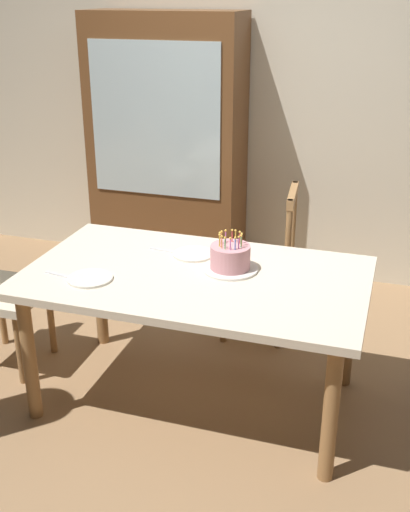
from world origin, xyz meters
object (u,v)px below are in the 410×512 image
(dining_table, at_px, (195,289))
(plate_near_celebrant, at_px, (90,278))
(chair_spindle_back, at_px, (261,265))
(birthday_cake, at_px, (230,259))
(plate_far_side, at_px, (193,254))
(china_cabinet, at_px, (167,149))

(dining_table, distance_m, plate_near_celebrant, 0.52)
(chair_spindle_back, bearing_deg, birthday_cake, -90.21)
(plate_near_celebrant, height_order, plate_far_side, same)
(birthday_cake, height_order, china_cabinet, china_cabinet)
(birthday_cake, bearing_deg, dining_table, -147.87)
(chair_spindle_back, distance_m, china_cabinet, 1.26)
(china_cabinet, bearing_deg, plate_near_celebrant, -81.22)
(plate_near_celebrant, bearing_deg, china_cabinet, 98.78)
(chair_spindle_back, bearing_deg, plate_far_side, -111.84)
(dining_table, distance_m, plate_far_side, 0.25)
(birthday_cake, bearing_deg, china_cabinet, 121.23)
(dining_table, height_order, birthday_cake, birthday_cake)
(plate_near_celebrant, xyz_separation_m, plate_far_side, (0.38, 0.44, 0.00))
(plate_near_celebrant, bearing_deg, birthday_cake, 27.18)
(plate_far_side, distance_m, chair_spindle_back, 0.70)
(dining_table, xyz_separation_m, plate_near_celebrant, (-0.46, -0.22, 0.09))
(dining_table, relative_size, china_cabinet, 0.88)
(birthday_cake, distance_m, china_cabinet, 1.72)
(chair_spindle_back, bearing_deg, dining_table, -100.70)
(birthday_cake, relative_size, china_cabinet, 0.15)
(dining_table, xyz_separation_m, birthday_cake, (0.15, 0.09, 0.14))
(plate_far_side, bearing_deg, dining_table, -69.10)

